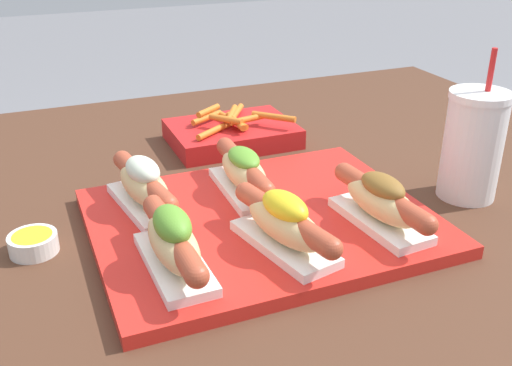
{
  "coord_description": "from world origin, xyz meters",
  "views": [
    {
      "loc": [
        -0.31,
        -0.77,
        1.09
      ],
      "look_at": [
        -0.03,
        -0.1,
        0.74
      ],
      "focal_mm": 42.0,
      "sensor_mm": 36.0,
      "label": 1
    }
  ],
  "objects_px": {
    "serving_tray": "(262,222)",
    "drink_cup": "(473,145)",
    "hot_dog_1": "(285,223)",
    "hot_dog_2": "(381,201)",
    "sauce_bowl": "(33,243)",
    "hot_dog_0": "(173,242)",
    "fries_basket": "(232,133)",
    "hot_dog_4": "(244,172)",
    "hot_dog_3": "(144,185)"
  },
  "relations": [
    {
      "from": "drink_cup",
      "to": "hot_dog_4",
      "type": "bearing_deg",
      "value": 162.23
    },
    {
      "from": "serving_tray",
      "to": "hot_dog_2",
      "type": "relative_size",
      "value": 2.28
    },
    {
      "from": "hot_dog_0",
      "to": "drink_cup",
      "type": "xyz_separation_m",
      "value": [
        0.46,
        0.05,
        0.03
      ]
    },
    {
      "from": "hot_dog_4",
      "to": "sauce_bowl",
      "type": "height_order",
      "value": "hot_dog_4"
    },
    {
      "from": "hot_dog_3",
      "to": "hot_dog_4",
      "type": "height_order",
      "value": "hot_dog_3"
    },
    {
      "from": "hot_dog_3",
      "to": "fries_basket",
      "type": "distance_m",
      "value": 0.31
    },
    {
      "from": "hot_dog_0",
      "to": "hot_dog_2",
      "type": "bearing_deg",
      "value": -0.43
    },
    {
      "from": "hot_dog_3",
      "to": "serving_tray",
      "type": "bearing_deg",
      "value": -31.0
    },
    {
      "from": "hot_dog_2",
      "to": "drink_cup",
      "type": "distance_m",
      "value": 0.2
    },
    {
      "from": "hot_dog_3",
      "to": "fries_basket",
      "type": "relative_size",
      "value": 0.88
    },
    {
      "from": "hot_dog_0",
      "to": "fries_basket",
      "type": "height_order",
      "value": "hot_dog_0"
    },
    {
      "from": "sauce_bowl",
      "to": "hot_dog_4",
      "type": "bearing_deg",
      "value": 4.52
    },
    {
      "from": "drink_cup",
      "to": "serving_tray",
      "type": "bearing_deg",
      "value": 175.34
    },
    {
      "from": "serving_tray",
      "to": "drink_cup",
      "type": "distance_m",
      "value": 0.33
    },
    {
      "from": "serving_tray",
      "to": "sauce_bowl",
      "type": "height_order",
      "value": "sauce_bowl"
    },
    {
      "from": "serving_tray",
      "to": "sauce_bowl",
      "type": "relative_size",
      "value": 7.3
    },
    {
      "from": "hot_dog_2",
      "to": "hot_dog_3",
      "type": "distance_m",
      "value": 0.32
    },
    {
      "from": "hot_dog_1",
      "to": "sauce_bowl",
      "type": "height_order",
      "value": "hot_dog_1"
    },
    {
      "from": "hot_dog_2",
      "to": "sauce_bowl",
      "type": "xyz_separation_m",
      "value": [
        -0.42,
        0.13,
        -0.04
      ]
    },
    {
      "from": "sauce_bowl",
      "to": "hot_dog_2",
      "type": "bearing_deg",
      "value": -17.34
    },
    {
      "from": "serving_tray",
      "to": "hot_dog_4",
      "type": "bearing_deg",
      "value": 87.0
    },
    {
      "from": "hot_dog_2",
      "to": "drink_cup",
      "type": "xyz_separation_m",
      "value": [
        0.19,
        0.05,
        0.03
      ]
    },
    {
      "from": "hot_dog_2",
      "to": "hot_dog_3",
      "type": "height_order",
      "value": "hot_dog_3"
    },
    {
      "from": "hot_dog_3",
      "to": "drink_cup",
      "type": "height_order",
      "value": "drink_cup"
    },
    {
      "from": "hot_dog_0",
      "to": "hot_dog_1",
      "type": "relative_size",
      "value": 1.02
    },
    {
      "from": "hot_dog_4",
      "to": "serving_tray",
      "type": "bearing_deg",
      "value": -93.0
    },
    {
      "from": "hot_dog_0",
      "to": "serving_tray",
      "type": "bearing_deg",
      "value": 28.81
    },
    {
      "from": "hot_dog_2",
      "to": "fries_basket",
      "type": "relative_size",
      "value": 0.89
    },
    {
      "from": "serving_tray",
      "to": "hot_dog_2",
      "type": "xyz_separation_m",
      "value": [
        0.13,
        -0.08,
        0.04
      ]
    },
    {
      "from": "hot_dog_3",
      "to": "hot_dog_4",
      "type": "bearing_deg",
      "value": -3.16
    },
    {
      "from": "hot_dog_1",
      "to": "drink_cup",
      "type": "height_order",
      "value": "drink_cup"
    },
    {
      "from": "hot_dog_1",
      "to": "hot_dog_2",
      "type": "distance_m",
      "value": 0.14
    },
    {
      "from": "hot_dog_3",
      "to": "drink_cup",
      "type": "bearing_deg",
      "value": -13.4
    },
    {
      "from": "hot_dog_4",
      "to": "fries_basket",
      "type": "height_order",
      "value": "hot_dog_4"
    },
    {
      "from": "serving_tray",
      "to": "hot_dog_4",
      "type": "xyz_separation_m",
      "value": [
        0.0,
        0.08,
        0.04
      ]
    },
    {
      "from": "serving_tray",
      "to": "hot_dog_0",
      "type": "relative_size",
      "value": 2.27
    },
    {
      "from": "hot_dog_1",
      "to": "sauce_bowl",
      "type": "xyz_separation_m",
      "value": [
        -0.28,
        0.14,
        -0.04
      ]
    },
    {
      "from": "hot_dog_0",
      "to": "drink_cup",
      "type": "relative_size",
      "value": 0.88
    },
    {
      "from": "sauce_bowl",
      "to": "fries_basket",
      "type": "bearing_deg",
      "value": 35.39
    },
    {
      "from": "hot_dog_3",
      "to": "hot_dog_2",
      "type": "bearing_deg",
      "value": -30.96
    },
    {
      "from": "fries_basket",
      "to": "drink_cup",
      "type": "bearing_deg",
      "value": -53.36
    },
    {
      "from": "serving_tray",
      "to": "hot_dog_2",
      "type": "height_order",
      "value": "hot_dog_2"
    },
    {
      "from": "hot_dog_2",
      "to": "sauce_bowl",
      "type": "relative_size",
      "value": 3.2
    },
    {
      "from": "hot_dog_1",
      "to": "hot_dog_2",
      "type": "xyz_separation_m",
      "value": [
        0.14,
        0.01,
        -0.0
      ]
    },
    {
      "from": "hot_dog_0",
      "to": "drink_cup",
      "type": "distance_m",
      "value": 0.46
    },
    {
      "from": "hot_dog_0",
      "to": "hot_dog_1",
      "type": "bearing_deg",
      "value": -3.11
    },
    {
      "from": "sauce_bowl",
      "to": "drink_cup",
      "type": "distance_m",
      "value": 0.62
    },
    {
      "from": "hot_dog_3",
      "to": "fries_basket",
      "type": "xyz_separation_m",
      "value": [
        0.21,
        0.22,
        -0.03
      ]
    },
    {
      "from": "hot_dog_1",
      "to": "serving_tray",
      "type": "bearing_deg",
      "value": 85.75
    },
    {
      "from": "serving_tray",
      "to": "hot_dog_3",
      "type": "height_order",
      "value": "hot_dog_3"
    }
  ]
}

